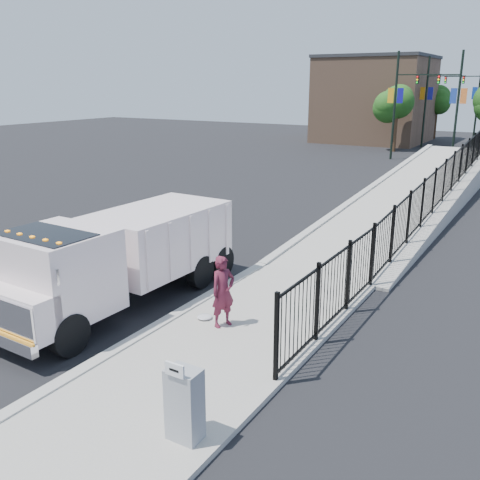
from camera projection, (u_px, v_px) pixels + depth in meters
The scene contains 17 objects.
ground at pixel (189, 311), 13.95m from camera, with size 120.00×120.00×0.00m, color black.
sidewalk at pixel (207, 361), 11.34m from camera, with size 3.55×12.00×0.12m, color #9E998E.
curb at pixel (138, 339), 12.28m from camera, with size 0.30×12.00×0.16m, color #ADAAA3.
ramp at pixel (418, 205), 26.07m from camera, with size 3.95×24.00×1.70m, color #9E998E.
iron_fence at pixel (433, 206), 21.83m from camera, with size 0.10×28.00×1.80m, color black.
truck at pixel (117, 255), 13.91m from camera, with size 2.61×7.45×2.53m.
worker at pixel (223, 292), 12.62m from camera, with size 0.64×0.42×1.74m, color #591A2B.
utility_cabinet at pixel (185, 404), 8.62m from camera, with size 0.55×0.40×1.25m, color gray.
arrow_sign at pixel (175, 370), 8.24m from camera, with size 0.35×0.04×0.22m, color white.
debris at pixel (205, 317), 13.22m from camera, with size 0.38×0.38×0.09m, color silver.
light_pole_0 at pixel (399, 102), 40.28m from camera, with size 3.78×0.22×8.00m.
light_pole_1 at pixel (453, 102), 39.35m from camera, with size 3.78×0.22×8.00m.
light_pole_2 at pixel (429, 98), 48.14m from camera, with size 3.78×0.22×8.00m.
light_pole_3 at pixel (475, 98), 49.63m from camera, with size 3.78×0.22×8.00m.
tree_0 at pixel (397, 104), 45.18m from camera, with size 2.87×2.87×5.44m.
tree_2 at pixel (437, 100), 55.89m from camera, with size 2.62×2.62×5.31m.
building at pixel (375, 101), 53.47m from camera, with size 10.00×10.00×8.00m, color #8C664C.
Camera 1 is at (7.73, -10.35, 5.73)m, focal length 40.00 mm.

